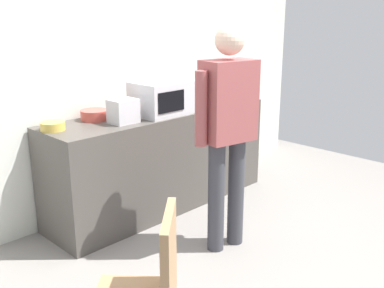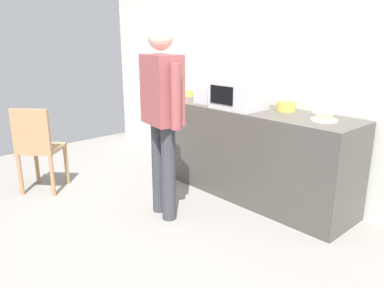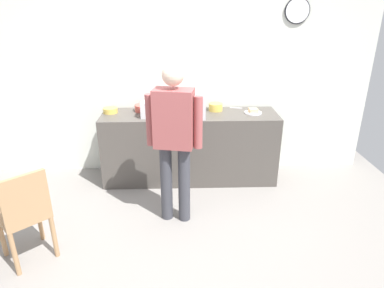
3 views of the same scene
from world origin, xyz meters
TOP-DOWN VIEW (x-y plane):
  - ground_plane at (0.00, 0.00)m, footprint 6.00×6.00m
  - back_wall at (0.01, 1.60)m, footprint 5.40×0.13m
  - kitchen_counter at (0.20, 1.22)m, footprint 2.31×0.62m
  - microwave at (0.14, 1.13)m, footprint 0.50×0.39m
  - sandwich_plate at (1.04, 1.23)m, footprint 0.23×0.23m
  - salad_bowl at (-0.85, 1.31)m, footprint 0.19×0.19m
  - cereal_bowl at (0.55, 1.36)m, footprint 0.19×0.19m
  - mixing_bowl at (-0.42, 1.38)m, footprint 0.24×0.24m
  - toaster at (-0.31, 1.11)m, footprint 0.22×0.18m
  - fork_utensil at (0.85, 1.47)m, footprint 0.17×0.06m
  - spoon_utensil at (0.09, 1.40)m, footprint 0.04×0.17m
  - person_standing at (0.01, 0.24)m, footprint 0.58×0.31m

SIDE VIEW (x-z plane):
  - ground_plane at x=0.00m, z-range 0.00..0.00m
  - kitchen_counter at x=0.20m, z-range 0.00..0.94m
  - fork_utensil at x=0.85m, z-range 0.94..0.94m
  - spoon_utensil at x=0.09m, z-range 0.94..0.94m
  - sandwich_plate at x=1.04m, z-range 0.93..0.99m
  - salad_bowl at x=-0.85m, z-range 0.94..1.00m
  - mixing_bowl at x=-0.42m, z-range 0.94..1.02m
  - cereal_bowl at x=0.55m, z-range 0.94..1.04m
  - person_standing at x=0.01m, z-range 0.15..1.90m
  - toaster at x=-0.31m, z-range 0.94..1.14m
  - microwave at x=0.14m, z-range 0.94..1.24m
  - back_wall at x=0.01m, z-range 0.00..2.60m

